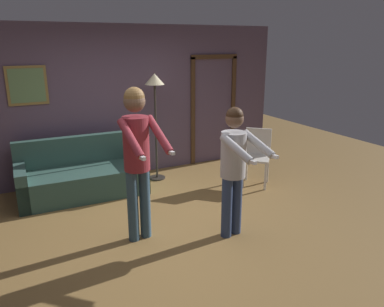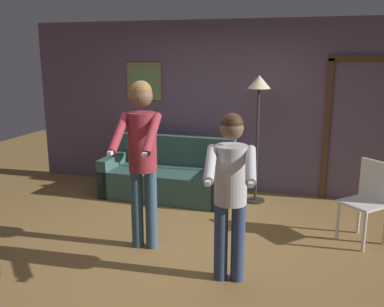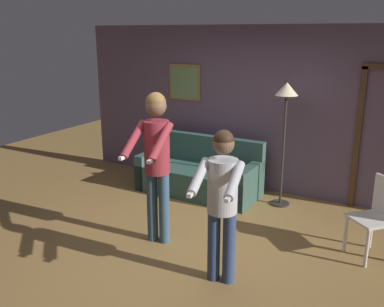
% 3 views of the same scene
% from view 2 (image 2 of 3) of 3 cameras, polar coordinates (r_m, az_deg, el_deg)
% --- Properties ---
extents(ground_plane, '(12.00, 12.00, 0.00)m').
position_cam_2_polar(ground_plane, '(4.88, -1.75, -12.38)').
color(ground_plane, olive).
extents(back_wall_assembly, '(6.40, 0.10, 2.60)m').
position_cam_2_polar(back_wall_assembly, '(6.62, 4.44, 6.21)').
color(back_wall_assembly, '#5E4C64').
rests_on(back_wall_assembly, ground_plane).
extents(couch, '(1.92, 0.89, 0.87)m').
position_cam_2_polar(couch, '(6.44, -3.18, -3.30)').
color(couch, '#34564D').
rests_on(couch, ground_plane).
extents(torchiere_lamp, '(0.32, 0.32, 1.82)m').
position_cam_2_polar(torchiere_lamp, '(6.02, 8.87, 7.30)').
color(torchiere_lamp, '#332D28').
rests_on(torchiere_lamp, ground_plane).
extents(person_standing_left, '(0.49, 0.71, 1.84)m').
position_cam_2_polar(person_standing_left, '(4.54, -6.69, 0.70)').
color(person_standing_left, '#35536B').
rests_on(person_standing_left, ground_plane).
extents(person_standing_right, '(0.50, 0.70, 1.60)m').
position_cam_2_polar(person_standing_right, '(3.89, 5.17, -4.05)').
color(person_standing_right, navy).
rests_on(person_standing_right, ground_plane).
extents(dining_chair_distant, '(0.59, 0.59, 0.93)m').
position_cam_2_polar(dining_chair_distant, '(5.25, 22.52, -5.34)').
color(dining_chair_distant, silver).
rests_on(dining_chair_distant, ground_plane).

